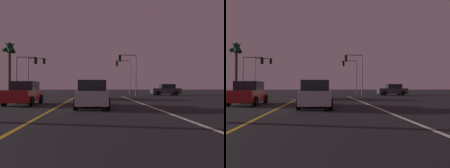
{
  "view_description": "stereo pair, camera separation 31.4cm",
  "coord_description": "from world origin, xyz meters",
  "views": [
    {
      "loc": [
        2.41,
        -1.19,
        1.32
      ],
      "look_at": [
        4.62,
        28.46,
        1.65
      ],
      "focal_mm": 37.05,
      "sensor_mm": 36.0,
      "label": 1
    },
    {
      "loc": [
        2.72,
        -1.19,
        1.32
      ],
      "look_at": [
        4.62,
        28.46,
        1.65
      ],
      "focal_mm": 37.05,
      "sensor_mm": 36.0,
      "label": 2
    }
  ],
  "objects": [
    {
      "name": "lane_edge_right",
      "position": [
        6.04,
        12.11,
        0.0
      ],
      "size": [
        0.16,
        36.21,
        0.01
      ],
      "primitive_type": "cube",
      "color": "silver",
      "rests_on": "ground"
    },
    {
      "name": "lane_center_divider",
      "position": [
        0.0,
        12.11,
        0.0
      ],
      "size": [
        0.16,
        36.21,
        0.01
      ],
      "primitive_type": "cube",
      "color": "gold",
      "rests_on": "ground"
    },
    {
      "name": "car_oncoming",
      "position": [
        -2.72,
        16.05,
        0.82
      ],
      "size": [
        2.02,
        4.3,
        1.7
      ],
      "rotation": [
        0.0,
        0.0,
        -1.57
      ],
      "color": "black",
      "rests_on": "ground"
    },
    {
      "name": "car_lead_same_lane",
      "position": [
        2.25,
        13.07,
        0.82
      ],
      "size": [
        2.02,
        4.3,
        1.7
      ],
      "rotation": [
        0.0,
        0.0,
        1.57
      ],
      "color": "black",
      "rests_on": "ground"
    },
    {
      "name": "car_crossing_side",
      "position": [
        13.16,
        33.04,
        0.82
      ],
      "size": [
        4.3,
        2.02,
        1.7
      ],
      "rotation": [
        0.0,
        0.0,
        3.14
      ],
      "color": "black",
      "rests_on": "ground"
    },
    {
      "name": "car_ahead_far",
      "position": [
        1.69,
        23.28,
        0.82
      ],
      "size": [
        2.02,
        4.3,
        1.7
      ],
      "rotation": [
        0.0,
        0.0,
        1.57
      ],
      "color": "black",
      "rests_on": "ground"
    },
    {
      "name": "traffic_light_near_right",
      "position": [
        6.99,
        30.71,
        4.22
      ],
      "size": [
        2.55,
        0.36,
        5.75
      ],
      "rotation": [
        0.0,
        0.0,
        3.14
      ],
      "color": "#4C4C51",
      "rests_on": "ground"
    },
    {
      "name": "traffic_light_near_left",
      "position": [
        -6.79,
        30.71,
        3.96
      ],
      "size": [
        2.86,
        0.36,
        5.34
      ],
      "color": "#4C4C51",
      "rests_on": "ground"
    },
    {
      "name": "traffic_light_far_right",
      "position": [
        7.04,
        36.21,
        4.1
      ],
      "size": [
        2.42,
        0.36,
        5.59
      ],
      "rotation": [
        0.0,
        0.0,
        3.14
      ],
      "color": "#4C4C51",
      "rests_on": "ground"
    },
    {
      "name": "traffic_light_far_left",
      "position": [
        -6.87,
        36.21,
        4.31
      ],
      "size": [
        2.8,
        0.36,
        5.86
      ],
      "color": "#4C4C51",
      "rests_on": "ground"
    },
    {
      "name": "palm_tree_left_far",
      "position": [
        -9.47,
        31.98,
        6.21
      ],
      "size": [
        2.09,
        2.04,
        7.8
      ],
      "color": "#473826",
      "rests_on": "ground"
    }
  ]
}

